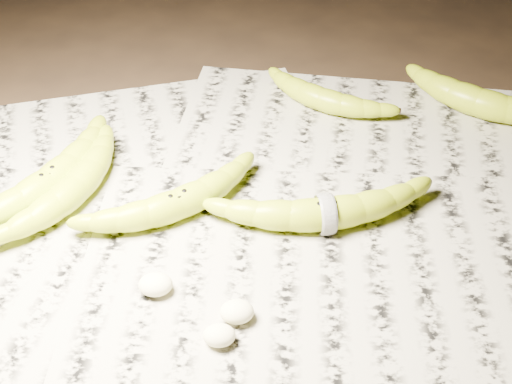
{
  "coord_description": "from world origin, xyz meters",
  "views": [
    {
      "loc": [
        0.01,
        -0.59,
        0.57
      ],
      "look_at": [
        0.02,
        0.02,
        0.05
      ],
      "focal_mm": 50.0,
      "sensor_mm": 36.0,
      "label": 1
    }
  ],
  "objects_px": {
    "banana_taped": "(326,211)",
    "banana_upper_b": "(479,100)",
    "banana_center": "(177,202)",
    "banana_left_b": "(75,185)",
    "banana_left_a": "(48,181)",
    "banana_upper_a": "(322,97)"
  },
  "relations": [
    {
      "from": "banana_center",
      "to": "banana_taped",
      "type": "bearing_deg",
      "value": -37.51
    },
    {
      "from": "banana_taped",
      "to": "banana_left_a",
      "type": "bearing_deg",
      "value": 162.05
    },
    {
      "from": "banana_center",
      "to": "banana_upper_a",
      "type": "height_order",
      "value": "banana_center"
    },
    {
      "from": "banana_taped",
      "to": "banana_upper_b",
      "type": "height_order",
      "value": "banana_upper_b"
    },
    {
      "from": "banana_center",
      "to": "banana_upper_b",
      "type": "relative_size",
      "value": 1.02
    },
    {
      "from": "banana_left_a",
      "to": "banana_left_b",
      "type": "distance_m",
      "value": 0.03
    },
    {
      "from": "banana_left_b",
      "to": "banana_center",
      "type": "height_order",
      "value": "same"
    },
    {
      "from": "banana_upper_b",
      "to": "banana_upper_a",
      "type": "bearing_deg",
      "value": -151.09
    },
    {
      "from": "banana_left_a",
      "to": "banana_upper_b",
      "type": "relative_size",
      "value": 1.16
    },
    {
      "from": "banana_center",
      "to": "banana_upper_b",
      "type": "xyz_separation_m",
      "value": [
        0.4,
        0.21,
        0.0
      ]
    },
    {
      "from": "banana_upper_b",
      "to": "banana_left_a",
      "type": "bearing_deg",
      "value": -129.93
    },
    {
      "from": "banana_center",
      "to": "banana_upper_a",
      "type": "bearing_deg",
      "value": 19.43
    },
    {
      "from": "banana_upper_a",
      "to": "banana_left_a",
      "type": "bearing_deg",
      "value": -118.73
    },
    {
      "from": "banana_left_b",
      "to": "banana_upper_a",
      "type": "height_order",
      "value": "banana_left_b"
    },
    {
      "from": "banana_taped",
      "to": "banana_upper_b",
      "type": "relative_size",
      "value": 1.17
    },
    {
      "from": "banana_left_b",
      "to": "banana_upper_b",
      "type": "xyz_separation_m",
      "value": [
        0.53,
        0.18,
        0.0
      ]
    },
    {
      "from": "banana_center",
      "to": "banana_left_b",
      "type": "bearing_deg",
      "value": 135.15
    },
    {
      "from": "banana_taped",
      "to": "banana_upper_b",
      "type": "distance_m",
      "value": 0.33
    },
    {
      "from": "banana_center",
      "to": "banana_left_a",
      "type": "bearing_deg",
      "value": 135.54
    },
    {
      "from": "banana_left_b",
      "to": "banana_upper_b",
      "type": "distance_m",
      "value": 0.56
    },
    {
      "from": "banana_left_a",
      "to": "banana_center",
      "type": "xyz_separation_m",
      "value": [
        0.16,
        -0.04,
        -0.0
      ]
    },
    {
      "from": "banana_left_b",
      "to": "banana_upper_a",
      "type": "xyz_separation_m",
      "value": [
        0.31,
        0.2,
        -0.0
      ]
    }
  ]
}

